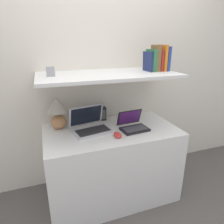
# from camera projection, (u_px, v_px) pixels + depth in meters

# --- Properties ---
(ground_plane) EXTENTS (12.00, 12.00, 0.00)m
(ground_plane) POSITION_uv_depth(u_px,v_px,m) (123.00, 217.00, 1.87)
(ground_plane) COLOR #56514C
(wall_back) EXTENTS (6.00, 0.05, 2.40)m
(wall_back) POSITION_uv_depth(u_px,v_px,m) (99.00, 76.00, 2.15)
(wall_back) COLOR silver
(wall_back) RESTS_ON ground_plane
(desk) EXTENTS (1.27, 0.70, 0.75)m
(desk) POSITION_uv_depth(u_px,v_px,m) (111.00, 162.00, 2.06)
(desk) COLOR white
(desk) RESTS_ON ground_plane
(back_riser) EXTENTS (1.27, 0.04, 1.25)m
(back_riser) POSITION_uv_depth(u_px,v_px,m) (101.00, 127.00, 2.30)
(back_riser) COLOR silver
(back_riser) RESTS_ON ground_plane
(shelf) EXTENTS (1.27, 0.63, 0.03)m
(shelf) POSITION_uv_depth(u_px,v_px,m) (108.00, 75.00, 1.83)
(shelf) COLOR white
(shelf) RESTS_ON back_riser
(table_lamp) EXTENTS (0.19, 0.19, 0.31)m
(table_lamp) POSITION_uv_depth(u_px,v_px,m) (57.00, 111.00, 1.89)
(table_lamp) COLOR #B27A4C
(table_lamp) RESTS_ON desk
(laptop_large) EXTENTS (0.39, 0.34, 0.22)m
(laptop_large) POSITION_uv_depth(u_px,v_px,m) (90.00, 126.00, 1.89)
(laptop_large) COLOR silver
(laptop_large) RESTS_ON desk
(laptop_small) EXTENTS (0.27, 0.24, 0.17)m
(laptop_small) POSITION_uv_depth(u_px,v_px,m) (133.00, 125.00, 1.92)
(laptop_small) COLOR black
(laptop_small) RESTS_ON desk
(computer_mouse) EXTENTS (0.07, 0.11, 0.04)m
(computer_mouse) POSITION_uv_depth(u_px,v_px,m) (118.00, 135.00, 1.77)
(computer_mouse) COLOR red
(computer_mouse) RESTS_ON desk
(router_box) EXTENTS (0.10, 0.07, 0.15)m
(router_box) POSITION_uv_depth(u_px,v_px,m) (101.00, 114.00, 2.14)
(router_box) COLOR black
(router_box) RESTS_ON desk
(book_blue) EXTENTS (0.03, 0.16, 0.23)m
(book_blue) POSITION_uv_depth(u_px,v_px,m) (165.00, 59.00, 1.97)
(book_blue) COLOR #284293
(book_blue) RESTS_ON shelf
(book_orange) EXTENTS (0.03, 0.17, 0.25)m
(book_orange) POSITION_uv_depth(u_px,v_px,m) (162.00, 58.00, 1.95)
(book_orange) COLOR orange
(book_orange) RESTS_ON shelf
(book_red) EXTENTS (0.02, 0.15, 0.19)m
(book_red) POSITION_uv_depth(u_px,v_px,m) (159.00, 61.00, 1.95)
(book_red) COLOR #A82823
(book_red) RESTS_ON shelf
(book_brown) EXTENTS (0.04, 0.14, 0.24)m
(book_brown) POSITION_uv_depth(u_px,v_px,m) (156.00, 58.00, 1.93)
(book_brown) COLOR brown
(book_brown) RESTS_ON shelf
(book_green) EXTENTS (0.04, 0.16, 0.20)m
(book_green) POSITION_uv_depth(u_px,v_px,m) (151.00, 60.00, 1.93)
(book_green) COLOR #2D7042
(book_green) RESTS_ON shelf
(book_navy) EXTENTS (0.03, 0.17, 0.18)m
(book_navy) POSITION_uv_depth(u_px,v_px,m) (148.00, 62.00, 1.92)
(book_navy) COLOR navy
(book_navy) RESTS_ON shelf
(shelf_gadget) EXTENTS (0.07, 0.05, 0.08)m
(shelf_gadget) POSITION_uv_depth(u_px,v_px,m) (50.00, 71.00, 1.65)
(shelf_gadget) COLOR #99999E
(shelf_gadget) RESTS_ON shelf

